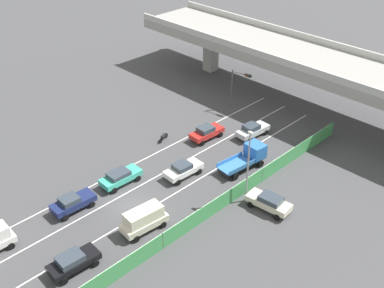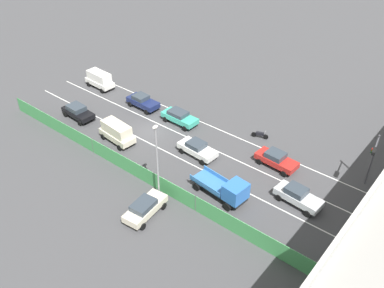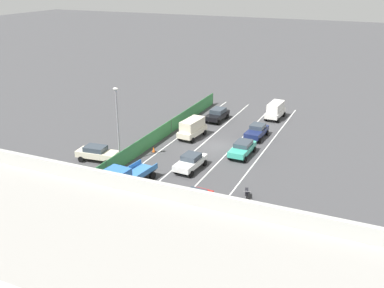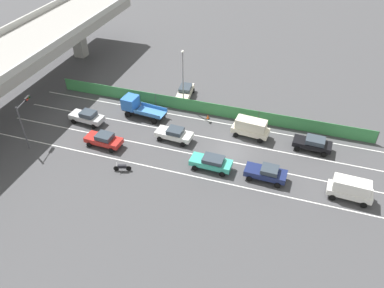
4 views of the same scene
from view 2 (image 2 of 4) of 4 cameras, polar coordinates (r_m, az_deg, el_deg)
ground_plane at (r=49.48m, az=-5.62°, el=1.70°), size 300.00×300.00×0.00m
lane_line_left_edge at (r=50.04m, az=2.93°, el=2.27°), size 0.14×46.36×0.01m
lane_line_mid_left at (r=47.68m, az=0.36°, el=0.46°), size 0.14×46.36×0.01m
lane_line_mid_right at (r=45.47m, az=-2.47°, el=-1.54°), size 0.14×46.36×0.01m
lane_line_right_edge at (r=43.45m, az=-5.59°, el=-3.73°), size 0.14×46.36×0.01m
green_fence at (r=42.12m, az=-7.05°, el=-3.77°), size 0.10×42.46×1.77m
car_sedan_silver at (r=40.33m, az=14.04°, el=-6.76°), size 2.23×4.57×1.71m
car_sedan_white at (r=44.96m, az=0.71°, el=-0.60°), size 2.23×4.50×1.60m
car_sedan_navy at (r=53.80m, az=-6.66°, el=5.73°), size 2.14×4.42×1.64m
car_van_cream at (r=47.58m, az=-10.07°, el=1.65°), size 2.36×4.60×2.32m
car_sedan_black at (r=53.11m, az=-15.11°, el=4.25°), size 2.25×4.46×1.63m
car_van_white at (r=59.39m, az=-12.33°, el=8.53°), size 2.13×4.38×2.27m
car_sedan_red at (r=44.28m, az=11.26°, el=-2.01°), size 2.21×4.50×1.65m
car_taxi_teal at (r=50.32m, az=-1.72°, el=3.70°), size 2.11×4.59×1.56m
flatbed_truck_blue at (r=39.38m, az=4.79°, el=-6.15°), size 2.78×5.91×2.44m
motorcycle at (r=48.49m, az=9.11°, el=1.27°), size 0.82×1.88×0.93m
parked_sedan_cream at (r=38.23m, az=-6.35°, el=-8.50°), size 4.61×2.34×1.64m
traffic_light at (r=42.17m, az=23.13°, el=-1.44°), size 2.89×0.72×5.69m
street_lamp at (r=37.30m, az=-4.73°, el=-1.74°), size 0.60×0.36×8.13m
traffic_cone at (r=43.39m, az=-6.63°, el=-3.39°), size 0.47×0.47×0.61m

